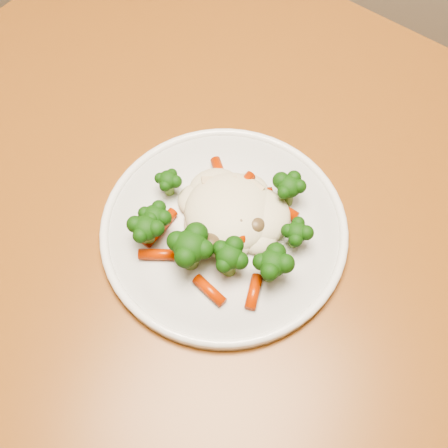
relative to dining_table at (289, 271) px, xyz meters
name	(u,v)px	position (x,y,z in m)	size (l,w,h in m)	color
dining_table	(289,271)	(0.00, 0.00, 0.00)	(1.23, 0.94, 0.75)	#935522
plate	(224,230)	(-0.08, -0.04, 0.12)	(0.27, 0.27, 0.01)	white
meal	(222,223)	(-0.07, -0.05, 0.14)	(0.19, 0.17, 0.05)	beige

